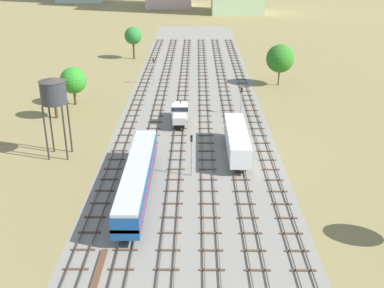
{
  "coord_description": "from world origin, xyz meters",
  "views": [
    {
      "loc": [
        0.56,
        -27.82,
        28.13
      ],
      "look_at": [
        0.0,
        33.76,
        1.5
      ],
      "focal_mm": 43.77,
      "sensor_mm": 36.0,
      "label": 1
    }
  ],
  "objects_px": {
    "passenger_coach_left_nearest": "(137,176)",
    "signal_post_mid": "(192,150)",
    "shunter_loco_centre_left_mid": "(180,112)",
    "signal_post_nearest": "(241,97)",
    "signal_post_near": "(154,68)",
    "freight_boxcar_centre_right_near": "(237,139)",
    "water_tower": "(53,92)"
  },
  "relations": [
    {
      "from": "signal_post_nearest",
      "to": "signal_post_mid",
      "type": "xyz_separation_m",
      "value": [
        -8.5,
        -23.76,
        0.45
      ]
    },
    {
      "from": "water_tower",
      "to": "signal_post_near",
      "type": "bearing_deg",
      "value": 74.32
    },
    {
      "from": "signal_post_nearest",
      "to": "signal_post_near",
      "type": "height_order",
      "value": "signal_post_near"
    },
    {
      "from": "freight_boxcar_centre_right_near",
      "to": "signal_post_mid",
      "type": "height_order",
      "value": "signal_post_mid"
    },
    {
      "from": "signal_post_near",
      "to": "signal_post_mid",
      "type": "relative_size",
      "value": 0.99
    },
    {
      "from": "freight_boxcar_centre_right_near",
      "to": "signal_post_nearest",
      "type": "xyz_separation_m",
      "value": [
        2.12,
        17.23,
        0.78
      ]
    },
    {
      "from": "passenger_coach_left_nearest",
      "to": "freight_boxcar_centre_right_near",
      "type": "height_order",
      "value": "passenger_coach_left_nearest"
    },
    {
      "from": "passenger_coach_left_nearest",
      "to": "signal_post_near",
      "type": "distance_m",
      "value": 48.11
    },
    {
      "from": "freight_boxcar_centre_right_near",
      "to": "signal_post_near",
      "type": "height_order",
      "value": "signal_post_near"
    },
    {
      "from": "passenger_coach_left_nearest",
      "to": "signal_post_near",
      "type": "height_order",
      "value": "signal_post_near"
    },
    {
      "from": "water_tower",
      "to": "freight_boxcar_centre_right_near",
      "type": "bearing_deg",
      "value": 1.0
    },
    {
      "from": "signal_post_mid",
      "to": "freight_boxcar_centre_right_near",
      "type": "bearing_deg",
      "value": 45.67
    },
    {
      "from": "shunter_loco_centre_left_mid",
      "to": "signal_post_near",
      "type": "height_order",
      "value": "signal_post_near"
    },
    {
      "from": "passenger_coach_left_nearest",
      "to": "water_tower",
      "type": "bearing_deg",
      "value": 137.6
    },
    {
      "from": "signal_post_near",
      "to": "freight_boxcar_centre_right_near",
      "type": "bearing_deg",
      "value": -67.7
    },
    {
      "from": "passenger_coach_left_nearest",
      "to": "signal_post_mid",
      "type": "bearing_deg",
      "value": 39.52
    },
    {
      "from": "shunter_loco_centre_left_mid",
      "to": "signal_post_mid",
      "type": "relative_size",
      "value": 1.45
    },
    {
      "from": "water_tower",
      "to": "signal_post_near",
      "type": "xyz_separation_m",
      "value": [
        10.3,
        36.71,
        -5.86
      ]
    },
    {
      "from": "shunter_loco_centre_left_mid",
      "to": "signal_post_nearest",
      "type": "bearing_deg",
      "value": 22.5
    },
    {
      "from": "shunter_loco_centre_left_mid",
      "to": "signal_post_near",
      "type": "xyz_separation_m",
      "value": [
        -6.37,
        23.44,
        1.62
      ]
    },
    {
      "from": "passenger_coach_left_nearest",
      "to": "signal_post_mid",
      "type": "height_order",
      "value": "signal_post_mid"
    },
    {
      "from": "signal_post_nearest",
      "to": "signal_post_mid",
      "type": "distance_m",
      "value": 25.23
    },
    {
      "from": "passenger_coach_left_nearest",
      "to": "signal_post_near",
      "type": "bearing_deg",
      "value": 92.53
    },
    {
      "from": "water_tower",
      "to": "signal_post_mid",
      "type": "xyz_separation_m",
      "value": [
        18.8,
        -6.09,
        -5.81
      ]
    },
    {
      "from": "signal_post_mid",
      "to": "signal_post_near",
      "type": "bearing_deg",
      "value": 101.23
    },
    {
      "from": "shunter_loco_centre_left_mid",
      "to": "signal_post_mid",
      "type": "bearing_deg",
      "value": -83.74
    },
    {
      "from": "signal_post_near",
      "to": "signal_post_nearest",
      "type": "bearing_deg",
      "value": -48.25
    },
    {
      "from": "shunter_loco_centre_left_mid",
      "to": "signal_post_nearest",
      "type": "xyz_separation_m",
      "value": [
        10.62,
        4.4,
        1.22
      ]
    },
    {
      "from": "freight_boxcar_centre_right_near",
      "to": "signal_post_nearest",
      "type": "relative_size",
      "value": 2.77
    },
    {
      "from": "water_tower",
      "to": "signal_post_mid",
      "type": "bearing_deg",
      "value": -17.95
    },
    {
      "from": "water_tower",
      "to": "signal_post_near",
      "type": "distance_m",
      "value": 38.57
    },
    {
      "from": "freight_boxcar_centre_right_near",
      "to": "signal_post_mid",
      "type": "relative_size",
      "value": 2.4
    }
  ]
}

